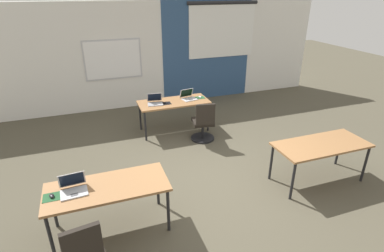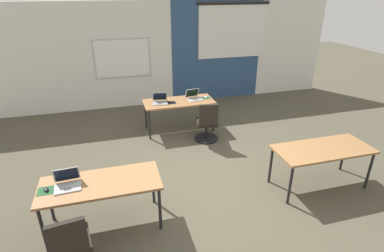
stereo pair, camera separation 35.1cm
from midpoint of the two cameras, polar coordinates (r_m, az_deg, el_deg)
The scene contains 16 objects.
ground_plane at distance 5.44m, azimuth 4.99°, elevation -10.31°, with size 24.00×24.00×0.00m.
back_wall_assembly at distance 8.68m, azimuth -4.26°, elevation 13.36°, with size 10.00×0.27×2.80m.
desk_near_left at distance 4.32m, azimuth -14.45°, elevation -10.88°, with size 1.60×0.70×0.72m.
desk_near_right at distance 5.49m, azimuth 24.99°, elevation -4.38°, with size 1.60×0.70×0.72m.
desk_far_center at distance 7.00m, azimuth -1.05°, elevation 4.21°, with size 1.60×0.70×0.72m.
laptop_near_left_end at distance 4.31m, azimuth -20.16°, elevation -10.04°, with size 0.35×0.31×0.23m.
mousepad_near_left_end at distance 4.35m, azimuth -23.53°, elevation -11.10°, with size 0.22×0.19×0.00m.
mouse_near_left_end at distance 4.34m, azimuth -23.57°, elevation -10.89°, with size 0.08×0.11×0.03m.
chair_near_left_end at distance 3.95m, azimuth -19.12°, elevation -21.01°, with size 0.52×0.57×0.92m.
laptop_far_right at distance 7.10m, azimuth 1.79°, elevation 5.44°, with size 0.38×0.37×0.23m.
mousepad_far_right at distance 7.20m, azimuth 3.97°, elevation 5.27°, with size 0.22×0.19×0.00m.
mouse_far_right at distance 7.19m, azimuth 3.97°, elevation 5.41°, with size 0.06×0.10×0.03m.
chair_far_right at distance 6.60m, azimuth 4.35°, elevation 0.13°, with size 0.52×0.57×0.92m.
laptop_far_left at distance 6.88m, azimuth -4.56°, elevation 4.71°, with size 0.37×0.36×0.22m.
mousepad_far_left at distance 6.88m, azimuth -2.54°, elevation 4.35°, with size 0.22×0.19×0.00m.
mouse_far_left at distance 6.87m, azimuth -2.54°, elevation 4.50°, with size 0.07×0.11×0.03m.
Camera 2 is at (-1.48, -4.20, 3.12)m, focal length 28.47 mm.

